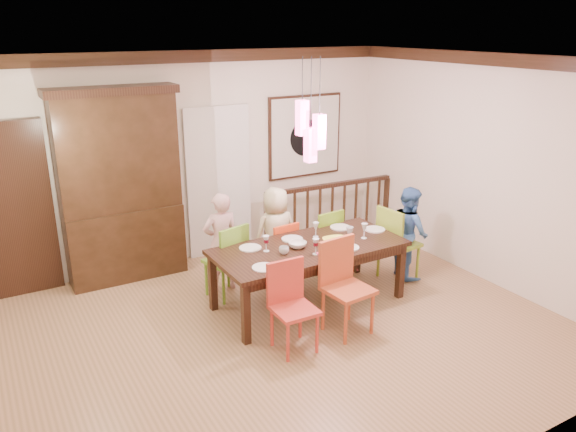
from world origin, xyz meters
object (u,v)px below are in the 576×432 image
chair_end_right (400,238)px  dining_table (309,252)px  person_far_left (221,242)px  person_end_right (408,232)px  person_far_mid (276,233)px  chair_far_left (225,255)px  china_hutch (121,186)px  balustrade (332,212)px

chair_end_right → dining_table: bearing=84.8°
person_far_left → person_end_right: size_ratio=1.04×
person_far_mid → dining_table: bearing=90.0°
chair_end_right → person_far_mid: bearing=52.9°
chair_far_left → china_hutch: (-0.91, 1.17, 0.71)m
dining_table → person_far_mid: bearing=87.8°
chair_far_left → person_far_left: bearing=-114.2°
person_far_mid → chair_far_left: bearing=13.5°
china_hutch → balustrade: (3.05, -0.35, -0.76)m
balustrade → person_far_left: bearing=-160.4°
chair_end_right → person_far_left: size_ratio=0.78×
chair_end_right → person_far_mid: 1.62m
dining_table → chair_far_left: chair_far_left is taller
china_hutch → person_end_right: 3.79m
dining_table → person_far_mid: 0.86m
chair_far_left → china_hutch: 1.65m
chair_far_left → person_end_right: person_end_right is taller
chair_far_left → balustrade: size_ratio=0.42×
chair_far_left → person_far_left: 0.21m
chair_far_left → person_far_mid: person_far_mid is taller
person_end_right → person_far_left: bearing=81.6°
chair_end_right → china_hutch: china_hutch is taller
dining_table → china_hutch: 2.58m
chair_far_left → china_hutch: bearing=-66.6°
china_hutch → chair_far_left: bearing=-52.3°
china_hutch → person_end_right: china_hutch is taller
dining_table → chair_far_left: size_ratio=2.40×
china_hutch → person_end_right: bearing=-29.3°
dining_table → chair_end_right: (1.42, 0.03, -0.10)m
person_far_left → person_end_right: bearing=162.6°
chair_end_right → china_hutch: 3.67m
person_far_left → china_hutch: bearing=-43.7°
person_far_left → person_end_right: person_far_left is taller
dining_table → china_hutch: (-1.68, 1.87, 0.58)m
person_far_mid → balustrade: bearing=-152.0°
person_far_mid → china_hutch: bearing=-28.7°
person_end_right → chair_far_left: bearing=86.0°
balustrade → person_far_mid: size_ratio=1.81×
person_far_left → balustrade: bearing=-160.5°
balustrade → person_end_right: size_ratio=1.83×
china_hutch → person_far_mid: 2.08m
chair_end_right → person_end_right: bearing=-92.6°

